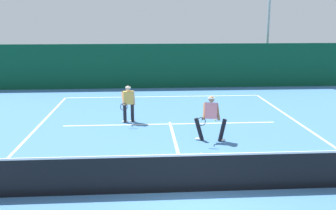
% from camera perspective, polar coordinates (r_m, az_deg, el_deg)
% --- Properties ---
extents(ground_plane, '(80.00, 80.00, 0.00)m').
position_cam_1_polar(ground_plane, '(9.58, 3.10, -12.89)').
color(ground_plane, teal).
extents(court_line_baseline_far, '(10.45, 0.10, 0.01)m').
position_cam_1_polar(court_line_baseline_far, '(20.65, -0.77, 1.29)').
color(court_line_baseline_far, white).
rests_on(court_line_baseline_far, ground_plane).
extents(court_line_service, '(8.52, 0.10, 0.01)m').
position_cam_1_polar(court_line_service, '(15.31, 0.35, -2.87)').
color(court_line_service, white).
rests_on(court_line_service, ground_plane).
extents(court_line_centre, '(0.10, 6.40, 0.01)m').
position_cam_1_polar(court_line_centre, '(12.52, 1.34, -6.52)').
color(court_line_centre, white).
rests_on(court_line_centre, ground_plane).
extents(tennis_net, '(11.45, 0.09, 1.05)m').
position_cam_1_polar(tennis_net, '(9.37, 3.14, -10.11)').
color(tennis_net, '#1E4723').
rests_on(tennis_net, ground_plane).
extents(player_near, '(1.13, 0.83, 1.60)m').
position_cam_1_polar(player_near, '(13.10, 6.44, -1.73)').
color(player_near, black).
rests_on(player_near, ground_plane).
extents(player_far, '(0.59, 0.84, 1.52)m').
position_cam_1_polar(player_far, '(15.45, -5.98, 0.36)').
color(player_far, black).
rests_on(player_far, ground_plane).
extents(tennis_ball, '(0.07, 0.07, 0.07)m').
position_cam_1_polar(tennis_ball, '(11.99, 5.00, -7.30)').
color(tennis_ball, '#D1E033').
rests_on(tennis_ball, ground_plane).
extents(tennis_ball_extra, '(0.07, 0.07, 0.07)m').
position_cam_1_polar(tennis_ball_extra, '(15.89, 7.13, -2.26)').
color(tennis_ball_extra, '#D1E033').
rests_on(tennis_ball_extra, ground_plane).
extents(back_fence_windscreen, '(22.55, 0.12, 2.68)m').
position_cam_1_polar(back_fence_windscreen, '(23.07, -1.14, 5.87)').
color(back_fence_windscreen, '#0A4028').
rests_on(back_fence_windscreen, ground_plane).
extents(light_pole, '(0.55, 0.44, 8.12)m').
position_cam_1_polar(light_pole, '(26.17, 14.97, 14.16)').
color(light_pole, '#9EA39E').
rests_on(light_pole, ground_plane).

